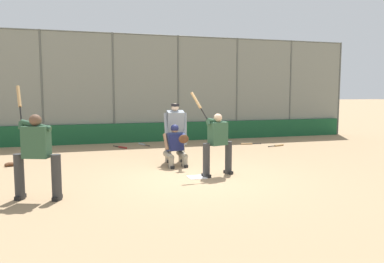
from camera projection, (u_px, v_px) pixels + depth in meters
name	position (u px, v px, depth m)	size (l,w,h in m)	color
ground_plane	(197.00, 177.00, 9.38)	(160.00, 160.00, 0.00)	#9E7F5B
home_plate_marker	(197.00, 177.00, 9.37)	(0.43, 0.43, 0.01)	white
backstop_fence	(147.00, 86.00, 15.93)	(19.54, 0.08, 4.56)	#515651
padding_wall	(148.00, 132.00, 16.04)	(19.07, 0.18, 0.81)	#19512D
bleachers_beyond	(199.00, 121.00, 19.78)	(13.62, 3.05, 1.80)	slate
batter_at_plate	(217.00, 142.00, 9.51)	(1.10, 0.53, 2.13)	#333333
catcher_behind_plate	(176.00, 145.00, 10.65)	(0.67, 0.78, 1.21)	gray
umpire_home	(175.00, 131.00, 11.32)	(0.73, 0.46, 1.79)	gray
batter_on_deck	(36.00, 153.00, 7.36)	(0.91, 0.91, 2.27)	#333333
spare_bat_near_backstop	(248.00, 144.00, 15.22)	(0.85, 0.19, 0.07)	black
spare_bat_by_padding	(143.00, 144.00, 15.03)	(0.33, 0.85, 0.07)	black
spare_bat_third_base_side	(278.00, 145.00, 14.72)	(0.82, 0.32, 0.07)	black
spare_bat_first_base_side	(122.00, 147.00, 14.25)	(0.46, 0.73, 0.07)	black
fielding_glove_on_dirt	(10.00, 164.00, 10.76)	(0.32, 0.24, 0.11)	#56331E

